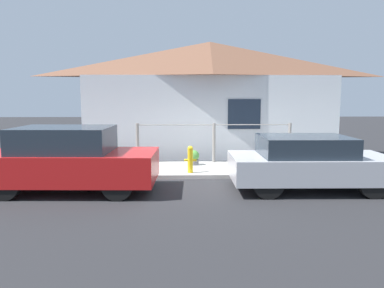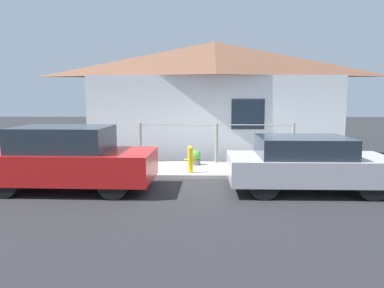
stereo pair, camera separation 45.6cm
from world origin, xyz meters
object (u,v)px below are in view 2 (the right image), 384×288
object	(u,v)px
fire_hydrant	(190,159)
potted_plant_near_hydrant	(196,157)
car_left	(69,159)
car_right	(307,163)

from	to	relation	value
fire_hydrant	potted_plant_near_hydrant	world-z (taller)	fire_hydrant
car_left	fire_hydrant	world-z (taller)	car_left
car_left	car_right	bearing A→B (deg)	1.98
car_right	potted_plant_near_hydrant	size ratio (longest dim) A/B	8.21
fire_hydrant	car_left	bearing A→B (deg)	-151.39
car_right	fire_hydrant	bearing A→B (deg)	151.60
car_right	fire_hydrant	xyz separation A→B (m)	(-2.72, 1.53, -0.16)
car_right	potted_plant_near_hydrant	world-z (taller)	car_right
potted_plant_near_hydrant	car_left	bearing A→B (deg)	-137.33
fire_hydrant	potted_plant_near_hydrant	size ratio (longest dim) A/B	1.64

